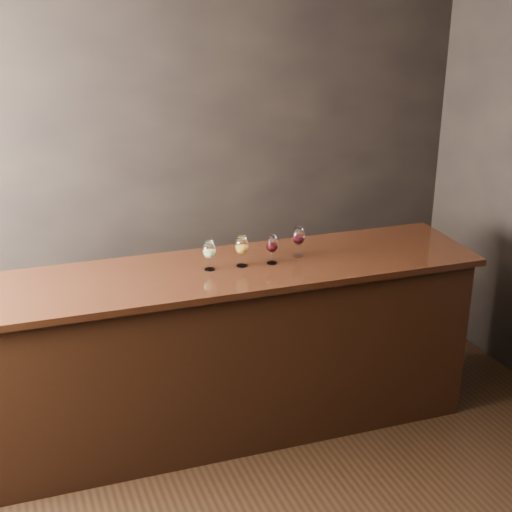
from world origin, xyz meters
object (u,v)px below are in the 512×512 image
object	(u,v)px
bar_counter	(222,355)
glass_white	(209,251)
glass_red_a	(272,245)
glass_red_b	(299,237)
back_bar_shelf	(172,323)
glass_amber	(242,246)

from	to	relation	value
bar_counter	glass_white	xyz separation A→B (m)	(-0.06, 0.01, 0.71)
glass_red_a	glass_red_b	world-z (taller)	glass_red_b
glass_red_b	bar_counter	bearing A→B (deg)	-177.17
back_bar_shelf	glass_red_b	world-z (taller)	glass_red_b
bar_counter	back_bar_shelf	distance (m)	0.87
back_bar_shelf	glass_red_a	bearing A→B (deg)	-64.12
back_bar_shelf	glass_amber	bearing A→B (deg)	-74.34
glass_amber	glass_red_b	bearing A→B (deg)	4.12
bar_counter	back_bar_shelf	size ratio (longest dim) A/B	1.44
back_bar_shelf	glass_white	size ratio (longest dim) A/B	12.14
bar_counter	glass_red_b	xyz separation A→B (m)	(0.53, 0.03, 0.72)
glass_red_b	back_bar_shelf	bearing A→B (deg)	127.26
bar_counter	glass_white	distance (m)	0.71
bar_counter	glass_amber	xyz separation A→B (m)	(0.14, -0.00, 0.72)
glass_white	glass_amber	size ratio (longest dim) A/B	0.95
glass_red_a	glass_white	bearing A→B (deg)	173.91
back_bar_shelf	glass_amber	distance (m)	1.25
bar_counter	glass_red_a	distance (m)	0.78
back_bar_shelf	glass_red_b	size ratio (longest dim) A/B	11.61
glass_red_a	glass_red_b	size ratio (longest dim) A/B	0.95
back_bar_shelf	glass_amber	xyz separation A→B (m)	(0.24, -0.86, 0.88)
glass_white	glass_red_a	size ratio (longest dim) A/B	1.00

